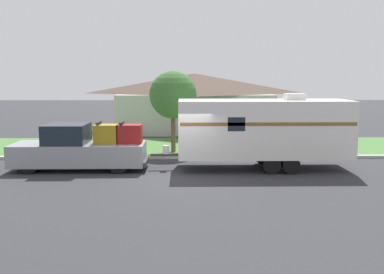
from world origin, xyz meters
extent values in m
plane|color=#2D2D33|center=(0.00, 0.00, 0.00)|extent=(120.00, 120.00, 0.00)
cube|color=#ADADA8|center=(0.00, 3.75, 0.07)|extent=(80.00, 0.30, 0.14)
cube|color=#477538|center=(0.00, 7.40, 0.01)|extent=(80.00, 7.00, 0.03)
cube|color=#B2B2A8|center=(0.93, 15.55, 1.39)|extent=(10.93, 7.65, 2.77)
pyramid|color=#4C3D33|center=(0.93, 15.55, 3.51)|extent=(11.80, 8.26, 1.49)
cube|color=#4C3828|center=(0.93, 11.76, 1.05)|extent=(1.00, 0.06, 2.10)
cylinder|color=black|center=(-6.28, 0.53, 0.41)|extent=(0.81, 0.28, 0.81)
cylinder|color=black|center=(-6.28, 2.16, 0.41)|extent=(0.81, 0.28, 0.81)
cylinder|color=black|center=(-2.58, 0.53, 0.41)|extent=(0.81, 0.28, 0.81)
cylinder|color=black|center=(-2.58, 2.16, 0.41)|extent=(0.81, 0.28, 0.81)
cube|color=gray|center=(-5.49, 1.34, 0.68)|extent=(3.37, 1.99, 0.92)
cube|color=#19232D|center=(-4.89, 1.34, 1.56)|extent=(1.75, 1.83, 0.83)
cube|color=gray|center=(-2.69, 1.34, 0.68)|extent=(2.23, 1.99, 0.92)
cube|color=#333333|center=(-1.52, 1.34, 0.34)|extent=(0.12, 1.79, 0.20)
cube|color=olive|center=(-3.18, 1.34, 1.54)|extent=(1.03, 0.84, 0.80)
cube|color=black|center=(-3.51, 1.34, 2.02)|extent=(0.10, 0.92, 0.08)
cube|color=maroon|center=(-2.20, 1.34, 1.54)|extent=(1.03, 0.84, 0.80)
cube|color=black|center=(-2.53, 1.34, 2.02)|extent=(0.10, 0.92, 0.08)
cylinder|color=black|center=(3.72, 0.27, 0.36)|extent=(0.73, 0.22, 0.73)
cylinder|color=black|center=(3.72, 2.41, 0.36)|extent=(0.73, 0.22, 0.73)
cylinder|color=black|center=(4.52, 0.27, 0.36)|extent=(0.73, 0.22, 0.73)
cylinder|color=black|center=(4.52, 2.41, 0.36)|extent=(0.73, 0.22, 0.73)
cube|color=silver|center=(3.54, 1.34, 1.78)|extent=(7.28, 2.42, 2.41)
cube|color=brown|center=(3.54, 0.13, 2.08)|extent=(7.13, 0.01, 0.14)
cube|color=#383838|center=(-0.71, 1.34, 0.62)|extent=(1.23, 0.12, 0.10)
cylinder|color=silver|center=(-0.65, 1.34, 0.85)|extent=(0.28, 0.28, 0.36)
cube|color=silver|center=(4.85, 1.34, 3.12)|extent=(0.80, 0.68, 0.28)
cube|color=#19232D|center=(2.23, 0.13, 2.08)|extent=(0.70, 0.01, 0.56)
cylinder|color=brown|center=(-5.99, 4.36, 0.54)|extent=(0.09, 0.09, 1.08)
cube|color=silver|center=(-5.99, 4.36, 1.19)|extent=(0.48, 0.20, 0.22)
cylinder|color=brown|center=(-0.45, 5.68, 1.05)|extent=(0.24, 0.24, 2.10)
sphere|color=#38662D|center=(-0.45, 5.68, 3.04)|extent=(2.50, 2.50, 2.50)
camera|label=1|loc=(0.14, -16.85, 3.91)|focal=40.00mm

